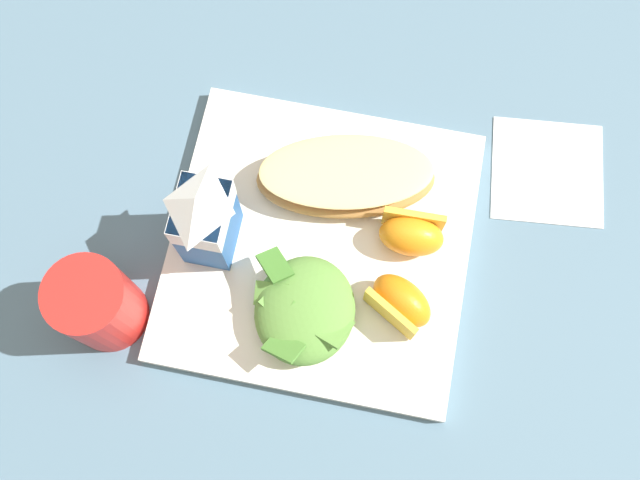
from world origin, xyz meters
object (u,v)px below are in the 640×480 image
Objects in this scene: orange_wedge_middle at (411,234)px; paper_napkin at (548,171)px; white_plate at (320,245)px; cheesy_pizza_bread at (346,177)px; milk_carton at (205,218)px; orange_wedge_front at (400,302)px; green_salad_pile at (303,310)px; drinking_red_cup at (98,305)px.

paper_napkin is (0.10, -0.13, -0.03)m from orange_wedge_middle.
white_plate is 1.53× the size of cheesy_pizza_bread.
orange_wedge_front is at bearing -99.72° from milk_carton.
orange_wedge_middle reaches higher than cheesy_pizza_bread.
orange_wedge_front is (-0.05, -0.08, 0.03)m from white_plate.
orange_wedge_front is at bearing -119.17° from white_plate.
white_plate is 4.60× the size of orange_wedge_middle.
paper_napkin is at bearing -65.99° from milk_carton.
paper_napkin is at bearing -47.44° from green_salad_pile.
milk_carton reaches higher than orange_wedge_front.
orange_wedge_front is (0.02, -0.08, -0.00)m from green_salad_pile.
orange_wedge_front is at bearing -74.11° from green_salad_pile.
cheesy_pizza_bread is 0.14m from milk_carton.
milk_carton is 1.81× the size of orange_wedge_middle.
orange_wedge_middle is at bearing 129.42° from paper_napkin.
green_salad_pile is 0.93× the size of paper_napkin.
white_plate reaches higher than paper_napkin.
green_salad_pile is at bearing 178.83° from white_plate.
cheesy_pizza_bread is at bearing -11.02° from white_plate.
drinking_red_cup is at bearing 137.69° from milk_carton.
cheesy_pizza_bread reaches higher than white_plate.
milk_carton is at bearing 125.04° from cheesy_pizza_bread.
cheesy_pizza_bread is (0.06, -0.01, 0.03)m from white_plate.
green_salad_pile is at bearing 132.56° from paper_napkin.
orange_wedge_front is 0.21m from paper_napkin.
cheesy_pizza_bread is at bearing 57.38° from orange_wedge_middle.
white_plate is 0.12m from milk_carton.
drinking_red_cup is (-0.22, 0.39, 0.04)m from paper_napkin.
milk_carton is 0.19m from orange_wedge_front.
cheesy_pizza_bread is 3.01× the size of orange_wedge_middle.
milk_carton is (-0.08, 0.11, 0.04)m from cheesy_pizza_bread.
cheesy_pizza_bread is at bearing 106.63° from paper_napkin.
white_plate is at bearing 168.98° from cheesy_pizza_bread.
milk_carton is (-0.01, 0.10, 0.07)m from white_plate.
cheesy_pizza_bread is 0.13m from green_salad_pile.
drinking_red_cup is (-0.12, 0.26, 0.01)m from orange_wedge_middle.
cheesy_pizza_bread is 2.62× the size of orange_wedge_front.
orange_wedge_middle is at bearing -77.11° from white_plate.
cheesy_pizza_bread is 0.25m from drinking_red_cup.
milk_carton is 0.34m from paper_napkin.
green_salad_pile is 0.09m from orange_wedge_front.
orange_wedge_middle is (0.02, -0.08, 0.03)m from white_plate.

